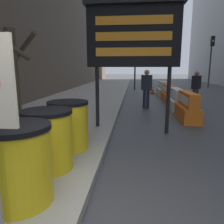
{
  "coord_description": "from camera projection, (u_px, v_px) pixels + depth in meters",
  "views": [
    {
      "loc": [
        0.57,
        -1.77,
        1.74
      ],
      "look_at": [
        -0.18,
        5.6,
        0.23
      ],
      "focal_mm": 35.0,
      "sensor_mm": 36.0,
      "label": 1
    }
  ],
  "objects": [
    {
      "name": "jersey_barrier_orange_near",
      "position": [
        188.0,
        108.0,
        7.3
      ],
      "size": [
        0.55,
        1.63,
        0.95
      ],
      "color": "orange",
      "rests_on": "ground_plane"
    },
    {
      "name": "traffic_cone_mid",
      "position": [
        151.0,
        87.0,
        17.08
      ],
      "size": [
        0.32,
        0.32,
        0.56
      ],
      "color": "black",
      "rests_on": "ground_plane"
    },
    {
      "name": "barrel_drum_back",
      "position": [
        69.0,
        125.0,
        4.32
      ],
      "size": [
        0.79,
        0.79,
        0.96
      ],
      "color": "yellow",
      "rests_on": "sidewalk_left"
    },
    {
      "name": "pedestrian_worker",
      "position": [
        146.0,
        86.0,
        9.35
      ],
      "size": [
        0.46,
        0.3,
        1.66
      ],
      "rotation": [
        0.0,
        0.0,
        3.24
      ],
      "color": "#23283D",
      "rests_on": "ground_plane"
    },
    {
      "name": "traffic_cone_far",
      "position": [
        153.0,
        90.0,
        14.88
      ],
      "size": [
        0.31,
        0.31,
        0.56
      ],
      "color": "black",
      "rests_on": "ground_plane"
    },
    {
      "name": "traffic_cone_near",
      "position": [
        182.0,
        103.0,
        8.58
      ],
      "size": [
        0.45,
        0.45,
        0.8
      ],
      "color": "black",
      "rests_on": "ground_plane"
    },
    {
      "name": "traffic_light_far_side",
      "position": [
        212.0,
        51.0,
        18.82
      ],
      "size": [
        0.28,
        0.45,
        4.38
      ],
      "color": "#2D2D30",
      "rests_on": "ground_plane"
    },
    {
      "name": "traffic_light_near_curb",
      "position": [
        135.0,
        52.0,
        16.96
      ],
      "size": [
        0.28,
        0.44,
        4.08
      ],
      "color": "#2D2D30",
      "rests_on": "ground_plane"
    },
    {
      "name": "jersey_barrier_orange_far",
      "position": [
        168.0,
        94.0,
        11.5
      ],
      "size": [
        0.53,
        2.07,
        0.86
      ],
      "color": "orange",
      "rests_on": "ground_plane"
    },
    {
      "name": "jersey_barrier_white",
      "position": [
        176.0,
        100.0,
        9.34
      ],
      "size": [
        0.61,
        1.76,
        0.87
      ],
      "color": "silver",
      "rests_on": "ground_plane"
    },
    {
      "name": "barrel_drum_middle",
      "position": [
        48.0,
        140.0,
        3.45
      ],
      "size": [
        0.79,
        0.79,
        0.96
      ],
      "color": "yellow",
      "rests_on": "sidewalk_left"
    },
    {
      "name": "barrel_drum_foreground",
      "position": [
        19.0,
        164.0,
        2.57
      ],
      "size": [
        0.79,
        0.79,
        0.96
      ],
      "color": "yellow",
      "rests_on": "sidewalk_left"
    },
    {
      "name": "bare_tree",
      "position": [
        11.0,
        64.0,
        7.23
      ],
      "size": [
        2.0,
        2.01,
        3.41
      ],
      "color": "#4C3D2D",
      "rests_on": "sidewalk_left"
    },
    {
      "name": "jersey_barrier_cream",
      "position": [
        163.0,
        90.0,
        13.73
      ],
      "size": [
        0.64,
        1.84,
        0.9
      ],
      "color": "beige",
      "rests_on": "ground_plane"
    },
    {
      "name": "pedestrian_passerby",
      "position": [
        196.0,
        85.0,
        10.22
      ],
      "size": [
        0.48,
        0.47,
        1.59
      ],
      "rotation": [
        0.0,
        0.0,
        3.9
      ],
      "color": "#333338",
      "rests_on": "ground_plane"
    },
    {
      "name": "message_board",
      "position": [
        133.0,
        36.0,
        5.5
      ],
      "size": [
        2.48,
        0.36,
        3.35
      ],
      "color": "black",
      "rests_on": "ground_plane"
    }
  ]
}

